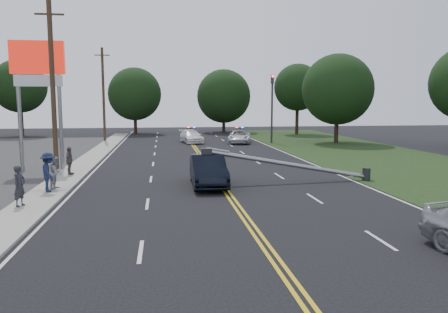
{
  "coord_description": "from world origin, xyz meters",
  "views": [
    {
      "loc": [
        -3.01,
        -14.42,
        4.33
      ],
      "look_at": [
        -0.1,
        6.19,
        1.7
      ],
      "focal_mm": 35.0,
      "sensor_mm": 36.0,
      "label": 1
    }
  ],
  "objects": [
    {
      "name": "ground",
      "position": [
        0.0,
        0.0,
        0.0
      ],
      "size": [
        120.0,
        120.0,
        0.0
      ],
      "primitive_type": "plane",
      "color": "black",
      "rests_on": "ground"
    },
    {
      "name": "sidewalk",
      "position": [
        -8.4,
        10.0,
        0.06
      ],
      "size": [
        1.8,
        70.0,
        0.12
      ],
      "primitive_type": "cube",
      "color": "gray",
      "rests_on": "ground"
    },
    {
      "name": "grass_verge",
      "position": [
        13.5,
        10.0,
        0.01
      ],
      "size": [
        12.0,
        80.0,
        0.01
      ],
      "primitive_type": "cube",
      "color": "black",
      "rests_on": "ground"
    },
    {
      "name": "centerline_yellow",
      "position": [
        0.0,
        10.0,
        0.01
      ],
      "size": [
        0.36,
        80.0,
        0.0
      ],
      "primitive_type": "cube",
      "color": "gold",
      "rests_on": "ground"
    },
    {
      "name": "pylon_sign",
      "position": [
        -10.5,
        14.0,
        6.0
      ],
      "size": [
        3.2,
        0.35,
        8.0
      ],
      "color": "gray",
      "rests_on": "ground"
    },
    {
      "name": "traffic_signal",
      "position": [
        8.3,
        30.0,
        4.21
      ],
      "size": [
        0.28,
        0.41,
        7.05
      ],
      "color": "#2D2D30",
      "rests_on": "ground"
    },
    {
      "name": "fallen_streetlight",
      "position": [
        4.19,
        8.0,
        0.92
      ],
      "size": [
        9.36,
        0.44,
        1.91
      ],
      "color": "#2D2D30",
      "rests_on": "ground"
    },
    {
      "name": "utility_pole_mid",
      "position": [
        -9.2,
        12.0,
        5.08
      ],
      "size": [
        1.6,
        0.28,
        10.0
      ],
      "color": "#382619",
      "rests_on": "ground"
    },
    {
      "name": "utility_pole_far",
      "position": [
        -9.2,
        34.0,
        5.08
      ],
      "size": [
        1.6,
        0.28,
        10.0
      ],
      "color": "#382619",
      "rests_on": "ground"
    },
    {
      "name": "tree_5",
      "position": [
        -20.51,
        43.39,
        6.22
      ],
      "size": [
        6.56,
        6.56,
        9.51
      ],
      "color": "black",
      "rests_on": "ground"
    },
    {
      "name": "tree_6",
      "position": [
        -6.62,
        45.68,
        5.32
      ],
      "size": [
        7.06,
        7.06,
        8.86
      ],
      "color": "black",
      "rests_on": "ground"
    },
    {
      "name": "tree_7",
      "position": [
        5.62,
        46.97,
        5.07
      ],
      "size": [
        7.53,
        7.53,
        8.84
      ],
      "color": "black",
      "rests_on": "ground"
    },
    {
      "name": "tree_8",
      "position": [
        14.74,
        41.81,
        6.18
      ],
      "size": [
        6.18,
        6.18,
        9.28
      ],
      "color": "black",
      "rests_on": "ground"
    },
    {
      "name": "tree_9",
      "position": [
        15.06,
        29.21,
        5.57
      ],
      "size": [
        7.33,
        7.33,
        9.25
      ],
      "color": "black",
      "rests_on": "ground"
    },
    {
      "name": "crashed_sedan",
      "position": [
        -0.72,
        7.68,
        0.79
      ],
      "size": [
        1.7,
        4.81,
        1.58
      ],
      "primitive_type": "imported",
      "rotation": [
        0.0,
        0.0,
        -0.01
      ],
      "color": "black",
      "rests_on": "ground"
    },
    {
      "name": "emergency_a",
      "position": [
        4.97,
        30.46,
        0.66
      ],
      "size": [
        3.16,
        5.12,
        1.32
      ],
      "primitive_type": "imported",
      "rotation": [
        0.0,
        0.0,
        -0.21
      ],
      "color": "silver",
      "rests_on": "ground"
    },
    {
      "name": "emergency_b",
      "position": [
        -0.01,
        31.44,
        0.66
      ],
      "size": [
        2.69,
        4.8,
        1.31
      ],
      "primitive_type": "imported",
      "rotation": [
        0.0,
        0.0,
        0.2
      ],
      "color": "white",
      "rests_on": "ground"
    },
    {
      "name": "bystander_a",
      "position": [
        -8.76,
        3.84,
        0.95
      ],
      "size": [
        0.58,
        0.7,
        1.66
      ],
      "primitive_type": "imported",
      "rotation": [
        0.0,
        0.0,
        1.23
      ],
      "color": "#28272F",
      "rests_on": "sidewalk"
    },
    {
      "name": "bystander_b",
      "position": [
        -8.17,
        7.42,
        0.9
      ],
      "size": [
        0.76,
        0.88,
        1.57
      ],
      "primitive_type": "imported",
      "rotation": [
        0.0,
        0.0,
        1.32
      ],
      "color": "#9F9EA2",
      "rests_on": "sidewalk"
    },
    {
      "name": "bystander_c",
      "position": [
        -8.33,
        6.65,
        1.05
      ],
      "size": [
        1.11,
        1.38,
        1.86
      ],
      "primitive_type": "imported",
      "rotation": [
        0.0,
        0.0,
        1.98
      ],
      "color": "#18213D",
      "rests_on": "sidewalk"
    },
    {
      "name": "bystander_d",
      "position": [
        -8.36,
        11.49,
        0.93
      ],
      "size": [
        0.49,
        0.99,
        1.62
      ],
      "primitive_type": "imported",
      "rotation": [
        0.0,
        0.0,
        1.47
      ],
      "color": "#62544E",
      "rests_on": "sidewalk"
    }
  ]
}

